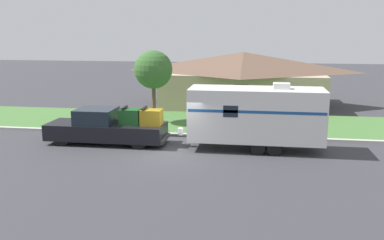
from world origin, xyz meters
TOP-DOWN VIEW (x-y plane):
  - ground_plane at (0.00, 0.00)m, footprint 120.00×120.00m
  - curb_strip at (0.00, 3.75)m, footprint 80.00×0.30m
  - lawn_strip at (0.00, 7.40)m, footprint 80.00×7.00m
  - house_across_street at (2.67, 14.67)m, footprint 13.23×8.20m
  - pickup_truck at (-3.89, 1.57)m, footprint 6.33×2.05m
  - travel_trailer at (3.80, 1.57)m, footprint 7.72×2.31m
  - mailbox at (-2.56, 4.79)m, footprint 0.48×0.20m
  - tree_in_yard at (-2.75, 7.09)m, footprint 2.44×2.44m

SIDE VIEW (x-z plane):
  - ground_plane at x=0.00m, z-range 0.00..0.00m
  - lawn_strip at x=0.00m, z-range 0.00..0.03m
  - curb_strip at x=0.00m, z-range 0.00..0.14m
  - pickup_truck at x=-3.89m, z-range -0.13..1.87m
  - mailbox at x=-2.56m, z-range 0.36..1.69m
  - travel_trailer at x=3.80m, z-range 0.10..3.46m
  - house_across_street at x=2.67m, z-range 0.08..4.27m
  - tree_in_yard at x=-2.75m, z-range 1.08..5.72m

